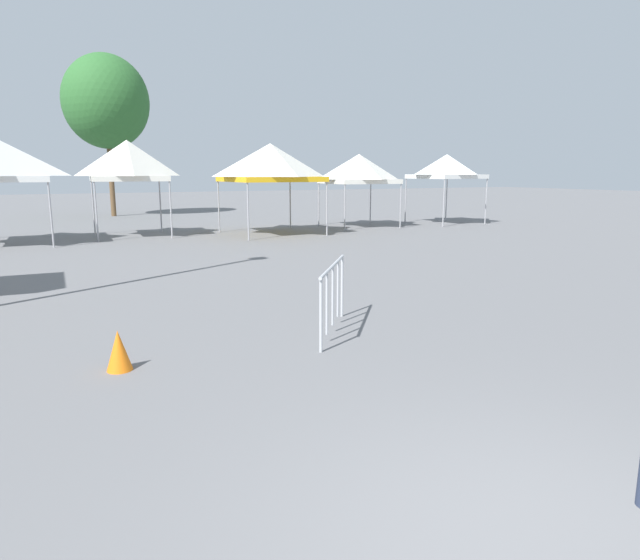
{
  "coord_description": "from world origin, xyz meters",
  "views": [
    {
      "loc": [
        -2.74,
        -2.18,
        2.45
      ],
      "look_at": [
        -0.05,
        3.13,
        1.3
      ],
      "focal_mm": 31.18,
      "sensor_mm": 36.0,
      "label": 1
    }
  ],
  "objects_px": {
    "tree_behind_tents_center": "(106,102)",
    "traffic_cone_lot_center": "(119,350)",
    "canopy_tent_far_right": "(447,167)",
    "canopy_tent_behind_right": "(359,169)",
    "canopy_tent_left_of_center": "(271,163)",
    "crowd_barrier_by_lift": "(333,285)",
    "canopy_tent_behind_center": "(128,161)"
  },
  "relations": [
    {
      "from": "canopy_tent_behind_right",
      "to": "traffic_cone_lot_center",
      "type": "relative_size",
      "value": 6.29
    },
    {
      "from": "canopy_tent_behind_right",
      "to": "canopy_tent_left_of_center",
      "type": "bearing_deg",
      "value": -167.4
    },
    {
      "from": "canopy_tent_far_right",
      "to": "traffic_cone_lot_center",
      "type": "relative_size",
      "value": 6.37
    },
    {
      "from": "canopy_tent_behind_center",
      "to": "traffic_cone_lot_center",
      "type": "bearing_deg",
      "value": -99.06
    },
    {
      "from": "crowd_barrier_by_lift",
      "to": "traffic_cone_lot_center",
      "type": "distance_m",
      "value": 3.25
    },
    {
      "from": "canopy_tent_left_of_center",
      "to": "traffic_cone_lot_center",
      "type": "relative_size",
      "value": 6.9
    },
    {
      "from": "canopy_tent_behind_right",
      "to": "canopy_tent_far_right",
      "type": "relative_size",
      "value": 0.99
    },
    {
      "from": "canopy_tent_far_right",
      "to": "traffic_cone_lot_center",
      "type": "height_order",
      "value": "canopy_tent_far_right"
    },
    {
      "from": "canopy_tent_far_right",
      "to": "crowd_barrier_by_lift",
      "type": "bearing_deg",
      "value": -134.21
    },
    {
      "from": "canopy_tent_behind_center",
      "to": "canopy_tent_far_right",
      "type": "bearing_deg",
      "value": -4.0
    },
    {
      "from": "tree_behind_tents_center",
      "to": "canopy_tent_far_right",
      "type": "bearing_deg",
      "value": -41.19
    },
    {
      "from": "canopy_tent_behind_right",
      "to": "tree_behind_tents_center",
      "type": "relative_size",
      "value": 0.37
    },
    {
      "from": "canopy_tent_left_of_center",
      "to": "canopy_tent_far_right",
      "type": "relative_size",
      "value": 1.08
    },
    {
      "from": "crowd_barrier_by_lift",
      "to": "canopy_tent_left_of_center",
      "type": "bearing_deg",
      "value": 71.82
    },
    {
      "from": "canopy_tent_left_of_center",
      "to": "traffic_cone_lot_center",
      "type": "xyz_separation_m",
      "value": [
        -7.66,
        -13.88,
        -2.58
      ]
    },
    {
      "from": "canopy_tent_left_of_center",
      "to": "canopy_tent_far_right",
      "type": "height_order",
      "value": "canopy_tent_left_of_center"
    },
    {
      "from": "crowd_barrier_by_lift",
      "to": "traffic_cone_lot_center",
      "type": "relative_size",
      "value": 3.27
    },
    {
      "from": "canopy_tent_behind_right",
      "to": "crowd_barrier_by_lift",
      "type": "xyz_separation_m",
      "value": [
        -9.18,
        -14.65,
        -1.86
      ]
    },
    {
      "from": "canopy_tent_left_of_center",
      "to": "tree_behind_tents_center",
      "type": "height_order",
      "value": "tree_behind_tents_center"
    },
    {
      "from": "canopy_tent_behind_right",
      "to": "canopy_tent_far_right",
      "type": "distance_m",
      "value": 4.67
    },
    {
      "from": "canopy_tent_behind_right",
      "to": "traffic_cone_lot_center",
      "type": "xyz_separation_m",
      "value": [
        -12.38,
        -14.94,
        -2.35
      ]
    },
    {
      "from": "canopy_tent_left_of_center",
      "to": "canopy_tent_far_right",
      "type": "distance_m",
      "value": 9.39
    },
    {
      "from": "canopy_tent_left_of_center",
      "to": "crowd_barrier_by_lift",
      "type": "distance_m",
      "value": 14.47
    },
    {
      "from": "canopy_tent_left_of_center",
      "to": "canopy_tent_behind_right",
      "type": "height_order",
      "value": "canopy_tent_left_of_center"
    },
    {
      "from": "canopy_tent_behind_center",
      "to": "crowd_barrier_by_lift",
      "type": "bearing_deg",
      "value": -87.29
    },
    {
      "from": "canopy_tent_far_right",
      "to": "tree_behind_tents_center",
      "type": "distance_m",
      "value": 18.82
    },
    {
      "from": "tree_behind_tents_center",
      "to": "traffic_cone_lot_center",
      "type": "height_order",
      "value": "tree_behind_tents_center"
    },
    {
      "from": "canopy_tent_far_right",
      "to": "crowd_barrier_by_lift",
      "type": "relative_size",
      "value": 1.95
    },
    {
      "from": "canopy_tent_behind_center",
      "to": "canopy_tent_left_of_center",
      "type": "xyz_separation_m",
      "value": [
        5.19,
        -1.64,
        -0.06
      ]
    },
    {
      "from": "canopy_tent_behind_center",
      "to": "canopy_tent_behind_right",
      "type": "distance_m",
      "value": 9.93
    },
    {
      "from": "canopy_tent_far_right",
      "to": "tree_behind_tents_center",
      "type": "height_order",
      "value": "tree_behind_tents_center"
    },
    {
      "from": "canopy_tent_behind_center",
      "to": "traffic_cone_lot_center",
      "type": "height_order",
      "value": "canopy_tent_behind_center"
    }
  ]
}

